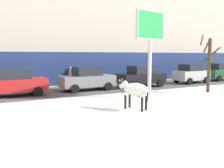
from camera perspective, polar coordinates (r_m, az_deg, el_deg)
The scene contains 13 objects.
ground_plane at distance 11.70m, azimuth 4.26°, elevation -6.63°, with size 120.00×120.00×0.00m, color silver.
road_strip at distance 18.91m, azimuth -9.00°, elevation -1.53°, with size 60.00×5.60×0.01m, color #514F4C.
building_facade at distance 24.67m, azimuth -13.99°, elevation 15.38°, with size 44.00×6.10×13.00m.
cow_holstein at distance 12.13m, azimuth 5.45°, elevation -1.36°, with size 1.15×1.90×1.54m.
billboard at distance 16.21m, azimuth 9.06°, elevation 12.37°, with size 2.51×0.70×5.56m.
car_red_sedan at distance 17.34m, azimuth -22.15°, elevation 0.31°, with size 4.24×2.06×1.84m.
car_grey_sedan at distance 18.80m, azimuth -5.84°, elevation 1.24°, with size 4.24×2.06×1.84m.
car_black_sedan at distance 20.99m, azimuth 6.91°, elevation 1.80°, with size 4.24×2.06×1.84m.
car_silver_hatchback at distance 24.86m, azimuth 18.19°, elevation 2.33°, with size 3.54×1.99×1.86m.
car_darkgreen_hatchback at distance 28.74m, azimuth 23.97°, elevation 2.64°, with size 3.54×1.99×1.86m.
pedestrian_near_billboard at distance 21.53m, azimuth -9.74°, elevation 1.81°, with size 0.36×0.24×1.73m.
pedestrian_by_cars at distance 24.99m, azimuth 7.05°, elevation 2.53°, with size 0.36×0.24×1.73m.
bare_tree_left_lot at distance 19.17m, azimuth 21.94°, elevation 4.79°, with size 1.70×1.60×4.26m.
Camera 1 is at (-6.12, -9.60, 2.71)m, focal length 38.72 mm.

